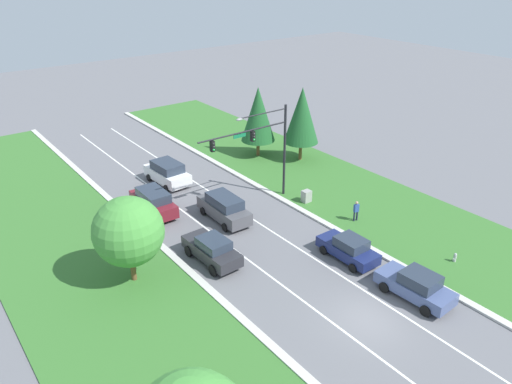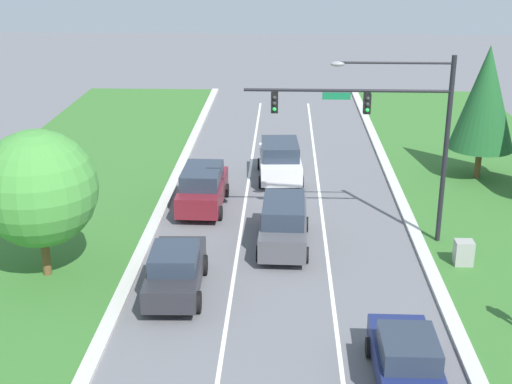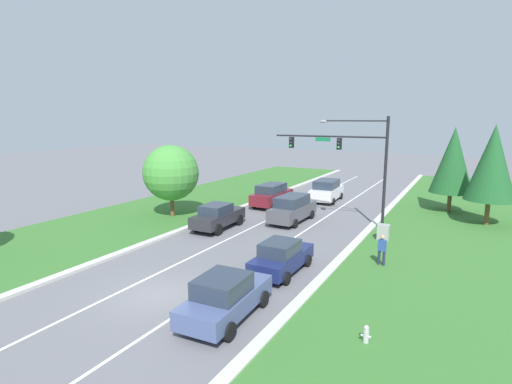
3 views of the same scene
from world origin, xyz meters
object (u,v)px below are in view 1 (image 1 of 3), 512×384
(oak_near_left_tree, at_px, (128,232))
(conifer_near_right_tree, at_px, (258,114))
(fire_hydrant, at_px, (455,258))
(traffic_signal_mast, at_px, (262,142))
(slate_blue_sedan, at_px, (416,286))
(utility_cabinet, at_px, (306,197))
(white_suv, at_px, (167,172))
(navy_sedan, at_px, (348,248))
(graphite_suv, at_px, (224,208))
(burgundy_suv, at_px, (153,202))
(charcoal_sedan, at_px, (212,249))
(conifer_far_right_tree, at_px, (302,115))
(pedestrian, at_px, (356,210))

(oak_near_left_tree, bearing_deg, conifer_near_right_tree, 32.57)
(fire_hydrant, bearing_deg, conifer_near_right_tree, 86.69)
(traffic_signal_mast, xyz_separation_m, fire_hydrant, (4.71, -14.61, -4.84))
(slate_blue_sedan, height_order, utility_cabinet, slate_blue_sedan)
(white_suv, relative_size, slate_blue_sedan, 1.06)
(navy_sedan, distance_m, white_suv, 18.39)
(navy_sedan, distance_m, slate_blue_sedan, 5.25)
(navy_sedan, distance_m, oak_near_left_tree, 14.11)
(graphite_suv, bearing_deg, traffic_signal_mast, 10.11)
(burgundy_suv, xyz_separation_m, utility_cabinet, (10.70, -5.80, -0.49))
(charcoal_sedan, xyz_separation_m, conifer_near_right_tree, (13.89, 13.21, 3.39))
(burgundy_suv, bearing_deg, slate_blue_sedan, -67.71)
(oak_near_left_tree, height_order, conifer_far_right_tree, conifer_far_right_tree)
(white_suv, bearing_deg, traffic_signal_mast, -64.82)
(pedestrian, bearing_deg, charcoal_sedan, 1.34)
(white_suv, bearing_deg, navy_sedan, -81.53)
(burgundy_suv, bearing_deg, conifer_far_right_tree, 5.97)
(graphite_suv, height_order, utility_cabinet, graphite_suv)
(charcoal_sedan, bearing_deg, navy_sedan, -37.31)
(traffic_signal_mast, xyz_separation_m, conifer_far_right_tree, (8.65, 4.97, -0.65))
(burgundy_suv, bearing_deg, oak_near_left_tree, -123.66)
(burgundy_suv, xyz_separation_m, conifer_far_right_tree, (16.48, 1.42, 3.53))
(fire_hydrant, bearing_deg, graphite_suv, 122.07)
(charcoal_sedan, distance_m, graphite_suv, 5.70)
(pedestrian, xyz_separation_m, conifer_near_right_tree, (2.37, 15.20, 3.35))
(charcoal_sedan, relative_size, utility_cabinet, 4.49)
(graphite_suv, distance_m, fire_hydrant, 16.51)
(utility_cabinet, bearing_deg, pedestrian, -80.17)
(charcoal_sedan, bearing_deg, slate_blue_sedan, -56.62)
(charcoal_sedan, xyz_separation_m, graphite_suv, (3.80, 4.24, 0.11))
(navy_sedan, xyz_separation_m, utility_cabinet, (3.43, 7.83, -0.29))
(white_suv, relative_size, graphite_suv, 0.97)
(charcoal_sedan, bearing_deg, fire_hydrant, -39.55)
(burgundy_suv, distance_m, conifer_near_right_tree, 15.03)
(white_suv, relative_size, burgundy_suv, 1.00)
(traffic_signal_mast, height_order, utility_cabinet, traffic_signal_mast)
(oak_near_left_tree, bearing_deg, traffic_signal_mast, 16.19)
(traffic_signal_mast, distance_m, graphite_suv, 5.85)
(graphite_suv, height_order, conifer_far_right_tree, conifer_far_right_tree)
(charcoal_sedan, relative_size, pedestrian, 2.77)
(charcoal_sedan, relative_size, slate_blue_sedan, 1.01)
(traffic_signal_mast, relative_size, pedestrian, 4.81)
(slate_blue_sedan, bearing_deg, oak_near_left_tree, 134.22)
(oak_near_left_tree, bearing_deg, utility_cabinet, 5.40)
(navy_sedan, bearing_deg, conifer_near_right_tree, 70.60)
(white_suv, xyz_separation_m, conifer_near_right_tree, (10.32, 0.41, 3.28))
(pedestrian, relative_size, conifer_far_right_tree, 0.23)
(slate_blue_sedan, bearing_deg, white_suv, 96.62)
(graphite_suv, relative_size, conifer_far_right_tree, 0.70)
(graphite_suv, relative_size, oak_near_left_tree, 0.90)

